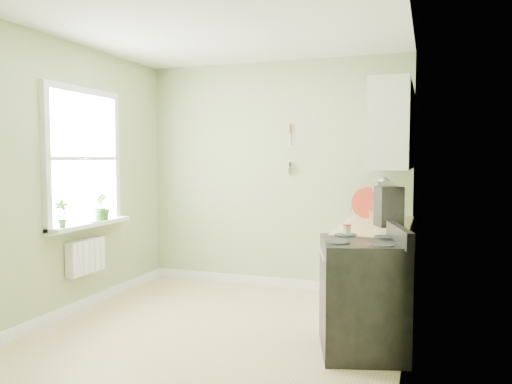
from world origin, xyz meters
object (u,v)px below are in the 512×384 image
(kettle, at_px, (361,207))
(stand_mixer, at_px, (382,202))
(coffee_maker, at_px, (388,207))
(stove, at_px, (362,295))

(kettle, bearing_deg, stand_mixer, -51.59)
(stand_mixer, height_order, coffee_maker, stand_mixer)
(kettle, distance_m, coffee_maker, 0.86)
(kettle, bearing_deg, coffee_maker, -65.43)
(stand_mixer, xyz_separation_m, kettle, (-0.26, 0.33, -0.10))
(stand_mixer, bearing_deg, kettle, 128.41)
(stove, height_order, coffee_maker, coffee_maker)
(stove, relative_size, coffee_maker, 2.70)
(stove, height_order, kettle, kettle)
(stand_mixer, height_order, kettle, stand_mixer)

